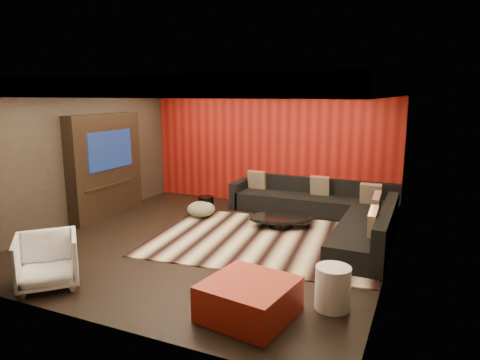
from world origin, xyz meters
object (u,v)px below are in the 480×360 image
at_px(orange_ottoman, 249,299).
at_px(sectional_sofa, 330,213).
at_px(armchair, 47,261).
at_px(drum_stool, 206,205).
at_px(coffee_table, 281,222).
at_px(white_side_table, 333,288).

distance_m(orange_ottoman, sectional_sofa, 3.99).
bearing_deg(armchair, orange_ottoman, -37.99).
bearing_deg(orange_ottoman, drum_stool, 125.08).
distance_m(coffee_table, sectional_sofa, 1.04).
bearing_deg(coffee_table, white_side_table, -60.03).
height_order(white_side_table, armchair, armchair).
bearing_deg(drum_stool, armchair, -94.46).
xyz_separation_m(drum_stool, armchair, (-0.31, -4.00, 0.15)).
xyz_separation_m(coffee_table, white_side_table, (1.62, -2.81, 0.15)).
distance_m(white_side_table, armchair, 3.85).
distance_m(white_side_table, sectional_sofa, 3.48).
relative_size(white_side_table, sectional_sofa, 0.15).
bearing_deg(drum_stool, white_side_table, -41.58).
xyz_separation_m(white_side_table, orange_ottoman, (-0.87, -0.59, -0.05)).
xyz_separation_m(coffee_table, sectional_sofa, (0.86, 0.58, 0.14)).
xyz_separation_m(white_side_table, sectional_sofa, (-0.77, 3.40, -0.01)).
bearing_deg(sectional_sofa, orange_ottoman, -91.53).
height_order(coffee_table, orange_ottoman, orange_ottoman).
bearing_deg(drum_stool, coffee_table, -6.80).
distance_m(coffee_table, orange_ottoman, 3.49).
xyz_separation_m(coffee_table, orange_ottoman, (0.75, -3.40, 0.09)).
height_order(coffee_table, sectional_sofa, sectional_sofa).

